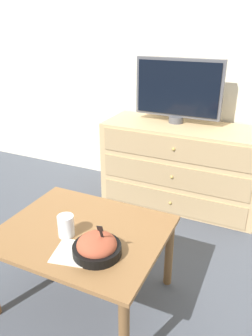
# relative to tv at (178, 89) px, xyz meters

# --- Properties ---
(ground_plane) EXTENTS (12.00, 12.00, 0.00)m
(ground_plane) POSITION_rel_tv_xyz_m (0.19, 0.20, -0.89)
(ground_plane) COLOR #474C56
(wall_back) EXTENTS (12.00, 0.05, 2.60)m
(wall_back) POSITION_rel_tv_xyz_m (0.19, 0.22, 0.41)
(wall_back) COLOR silver
(wall_back) RESTS_ON ground_plane
(dresser) EXTENTS (1.18, 0.46, 0.64)m
(dresser) POSITION_rel_tv_xyz_m (0.08, -0.06, -0.57)
(dresser) COLOR tan
(dresser) RESTS_ON ground_plane
(tv) EXTENTS (0.64, 0.11, 0.47)m
(tv) POSITION_rel_tv_xyz_m (0.00, 0.00, 0.00)
(tv) COLOR #515156
(tv) RESTS_ON dresser
(coffee_table) EXTENTS (0.78, 0.64, 0.42)m
(coffee_table) POSITION_rel_tv_xyz_m (-0.07, -1.24, -0.52)
(coffee_table) COLOR olive
(coffee_table) RESTS_ON ground_plane
(takeout_bowl) EXTENTS (0.21, 0.21, 0.17)m
(takeout_bowl) POSITION_rel_tv_xyz_m (0.08, -1.36, -0.43)
(takeout_bowl) COLOR black
(takeout_bowl) RESTS_ON coffee_table
(drink_cup) EXTENTS (0.08, 0.08, 0.10)m
(drink_cup) POSITION_rel_tv_xyz_m (-0.11, -1.30, -0.42)
(drink_cup) COLOR beige
(drink_cup) RESTS_ON coffee_table
(napkin) EXTENTS (0.20, 0.20, 0.00)m
(napkin) POSITION_rel_tv_xyz_m (-0.01, -1.40, -0.46)
(napkin) COLOR silver
(napkin) RESTS_ON coffee_table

